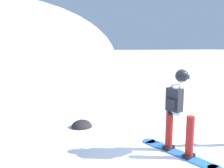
{
  "coord_description": "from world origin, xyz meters",
  "views": [
    {
      "loc": [
        -2.53,
        -3.44,
        2.13
      ],
      "look_at": [
        0.15,
        3.13,
        1.0
      ],
      "focal_mm": 37.27,
      "sensor_mm": 36.0,
      "label": 1
    }
  ],
  "objects": [
    {
      "name": "ground_plane",
      "position": [
        0.0,
        0.0,
        0.0
      ],
      "size": [
        300.0,
        300.0,
        0.0
      ],
      "primitive_type": "plane",
      "color": "white"
    },
    {
      "name": "snowboarder_main",
      "position": [
        0.33,
        0.12,
        0.92
      ],
      "size": [
        0.73,
        1.77,
        1.71
      ],
      "color": "blue",
      "rests_on": "ground"
    },
    {
      "name": "rock_dark",
      "position": [
        -1.03,
        2.42,
        0.0
      ],
      "size": [
        0.57,
        0.48,
        0.4
      ],
      "color": "#282628",
      "rests_on": "ground"
    }
  ]
}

